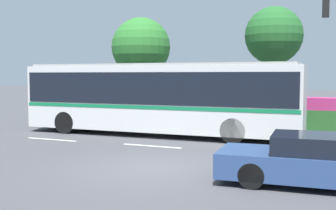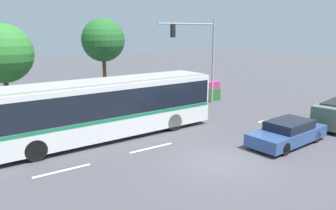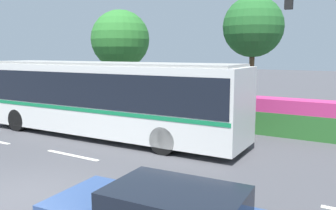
% 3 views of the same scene
% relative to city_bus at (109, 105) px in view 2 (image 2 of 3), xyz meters
% --- Properties ---
extents(ground_plane, '(140.00, 140.00, 0.00)m').
position_rel_city_bus_xyz_m(ground_plane, '(2.53, -5.97, -1.80)').
color(ground_plane, '#444449').
extents(city_bus, '(12.39, 2.85, 3.16)m').
position_rel_city_bus_xyz_m(city_bus, '(0.00, 0.00, 0.00)').
color(city_bus, silver).
rests_on(city_bus, ground).
extents(sedan_foreground, '(4.82, 2.11, 1.23)m').
position_rel_city_bus_xyz_m(sedan_foreground, '(7.02, -6.23, -1.21)').
color(sedan_foreground, navy).
rests_on(sedan_foreground, ground).
extents(traffic_light_pole, '(5.24, 0.24, 6.55)m').
position_rel_city_bus_xyz_m(traffic_light_pole, '(9.32, 3.38, 2.52)').
color(traffic_light_pole, gray).
rests_on(traffic_light_pole, ground).
extents(flowering_hedge, '(8.75, 1.12, 1.59)m').
position_rel_city_bus_xyz_m(flowering_hedge, '(7.45, 4.25, -1.02)').
color(flowering_hedge, '#286028').
rests_on(flowering_hedge, ground).
extents(street_tree_left, '(3.59, 3.59, 6.16)m').
position_rel_city_bus_xyz_m(street_tree_left, '(-3.97, 6.14, 2.55)').
color(street_tree_left, brown).
rests_on(street_tree_left, ground).
extents(street_tree_centre, '(3.39, 3.39, 6.69)m').
position_rel_city_bus_xyz_m(street_tree_centre, '(3.60, 8.52, 3.17)').
color(street_tree_centre, brown).
rests_on(street_tree_centre, ground).
extents(lane_stripe_near, '(2.40, 0.16, 0.01)m').
position_rel_city_bus_xyz_m(lane_stripe_near, '(-3.52, -2.95, -1.79)').
color(lane_stripe_near, silver).
rests_on(lane_stripe_near, ground).
extents(lane_stripe_mid, '(2.40, 0.16, 0.01)m').
position_rel_city_bus_xyz_m(lane_stripe_mid, '(10.21, -2.70, -1.79)').
color(lane_stripe_mid, silver).
rests_on(lane_stripe_mid, ground).
extents(lane_stripe_far, '(2.40, 0.16, 0.01)m').
position_rel_city_bus_xyz_m(lane_stripe_far, '(0.96, -2.76, -1.79)').
color(lane_stripe_far, silver).
rests_on(lane_stripe_far, ground).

